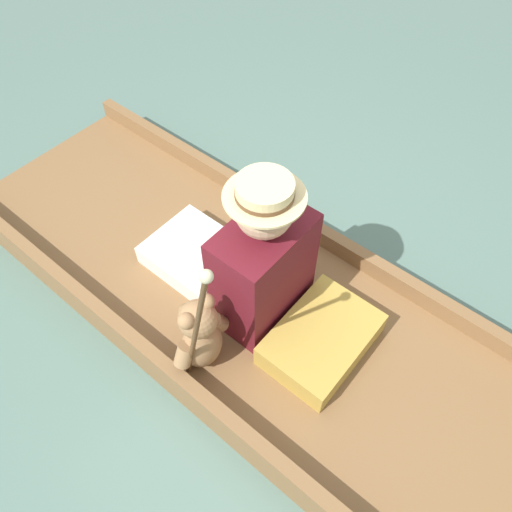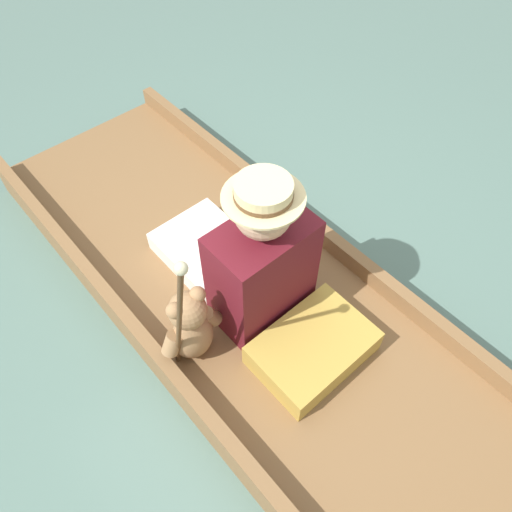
{
  "view_description": "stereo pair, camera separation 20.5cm",
  "coord_description": "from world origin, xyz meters",
  "px_view_note": "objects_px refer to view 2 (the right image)",
  "views": [
    {
      "loc": [
        -0.99,
        -0.88,
        2.2
      ],
      "look_at": [
        0.01,
        -0.05,
        0.52
      ],
      "focal_mm": 35.0,
      "sensor_mm": 36.0,
      "label": 1
    },
    {
      "loc": [
        -0.85,
        -1.03,
        2.2
      ],
      "look_at": [
        0.01,
        -0.05,
        0.52
      ],
      "focal_mm": 35.0,
      "sensor_mm": 36.0,
      "label": 2
    }
  ],
  "objects_px": {
    "wine_glass": "(267,210)",
    "seated_person": "(249,259)",
    "walking_cane": "(179,315)",
    "teddy_bear": "(191,327)"
  },
  "relations": [
    {
      "from": "wine_glass",
      "to": "seated_person",
      "type": "bearing_deg",
      "value": -142.6
    },
    {
      "from": "seated_person",
      "to": "wine_glass",
      "type": "height_order",
      "value": "seated_person"
    },
    {
      "from": "walking_cane",
      "to": "teddy_bear",
      "type": "bearing_deg",
      "value": 51.1
    },
    {
      "from": "seated_person",
      "to": "wine_glass",
      "type": "relative_size",
      "value": 3.15
    },
    {
      "from": "seated_person",
      "to": "teddy_bear",
      "type": "distance_m",
      "value": 0.39
    },
    {
      "from": "wine_glass",
      "to": "walking_cane",
      "type": "bearing_deg",
      "value": -152.05
    },
    {
      "from": "wine_glass",
      "to": "teddy_bear",
      "type": "bearing_deg",
      "value": -156.05
    },
    {
      "from": "teddy_bear",
      "to": "wine_glass",
      "type": "bearing_deg",
      "value": 23.95
    },
    {
      "from": "seated_person",
      "to": "walking_cane",
      "type": "relative_size",
      "value": 0.89
    },
    {
      "from": "seated_person",
      "to": "wine_glass",
      "type": "xyz_separation_m",
      "value": [
        0.35,
        0.27,
        -0.14
      ]
    }
  ]
}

